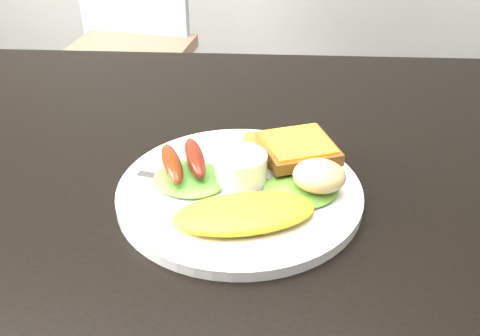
# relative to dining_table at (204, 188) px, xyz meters

# --- Properties ---
(dining_table) EXTENTS (1.20, 0.80, 0.04)m
(dining_table) POSITION_rel_dining_table_xyz_m (0.00, 0.00, 0.00)
(dining_table) COLOR black
(dining_table) RESTS_ON ground
(dining_chair) EXTENTS (0.44, 0.44, 0.05)m
(dining_chair) POSITION_rel_dining_table_xyz_m (-0.39, 1.15, -0.28)
(dining_chair) COLOR tan
(dining_chair) RESTS_ON ground
(plate) EXTENTS (0.28, 0.28, 0.01)m
(plate) POSITION_rel_dining_table_xyz_m (0.05, -0.04, 0.03)
(plate) COLOR white
(plate) RESTS_ON dining_table
(lettuce_left) EXTENTS (0.11, 0.10, 0.01)m
(lettuce_left) POSITION_rel_dining_table_xyz_m (-0.01, -0.03, 0.04)
(lettuce_left) COLOR #488B21
(lettuce_left) RESTS_ON plate
(lettuce_right) EXTENTS (0.11, 0.10, 0.01)m
(lettuce_right) POSITION_rel_dining_table_xyz_m (0.11, -0.05, 0.04)
(lettuce_right) COLOR #4E9E34
(lettuce_right) RESTS_ON plate
(omelette) EXTENTS (0.16, 0.10, 0.02)m
(omelette) POSITION_rel_dining_table_xyz_m (0.05, -0.10, 0.04)
(omelette) COLOR yellow
(omelette) RESTS_ON plate
(sausage_a) EXTENTS (0.05, 0.09, 0.02)m
(sausage_a) POSITION_rel_dining_table_xyz_m (-0.03, -0.03, 0.05)
(sausage_a) COLOR maroon
(sausage_a) RESTS_ON lettuce_left
(sausage_b) EXTENTS (0.04, 0.09, 0.02)m
(sausage_b) POSITION_rel_dining_table_xyz_m (-0.01, -0.01, 0.05)
(sausage_b) COLOR maroon
(sausage_b) RESTS_ON lettuce_left
(ramekin) EXTENTS (0.08, 0.08, 0.03)m
(ramekin) POSITION_rel_dining_table_xyz_m (0.05, -0.03, 0.05)
(ramekin) COLOR white
(ramekin) RESTS_ON plate
(toast_a) EXTENTS (0.08, 0.08, 0.01)m
(toast_a) POSITION_rel_dining_table_xyz_m (0.08, 0.03, 0.04)
(toast_a) COLOR olive
(toast_a) RESTS_ON plate
(toast_b) EXTENTS (0.10, 0.10, 0.01)m
(toast_b) POSITION_rel_dining_table_xyz_m (0.11, 0.01, 0.05)
(toast_b) COLOR brown
(toast_b) RESTS_ON toast_a
(potato_salad) EXTENTS (0.06, 0.06, 0.03)m
(potato_salad) POSITION_rel_dining_table_xyz_m (0.13, -0.05, 0.06)
(potato_salad) COLOR beige
(potato_salad) RESTS_ON lettuce_right
(fork) EXTENTS (0.15, 0.05, 0.00)m
(fork) POSITION_rel_dining_table_xyz_m (-0.00, -0.04, 0.03)
(fork) COLOR #ADAFB7
(fork) RESTS_ON plate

